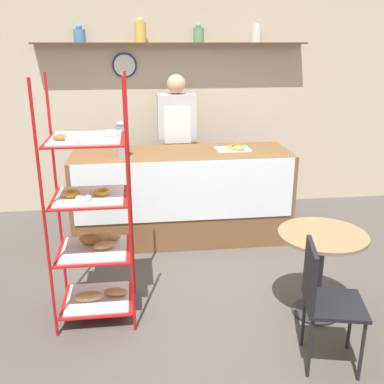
% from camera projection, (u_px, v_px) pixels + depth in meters
% --- Properties ---
extents(ground_plane, '(14.00, 14.00, 0.00)m').
position_uv_depth(ground_plane, '(199.00, 304.00, 3.77)').
color(ground_plane, '#4C4742').
extents(back_wall, '(10.00, 0.30, 2.70)m').
position_uv_depth(back_wall, '(172.00, 102.00, 5.66)').
color(back_wall, beige).
rests_on(back_wall, ground_plane).
extents(display_counter, '(2.32, 0.79, 0.98)m').
position_uv_depth(display_counter, '(182.00, 195.00, 4.92)').
color(display_counter, brown).
rests_on(display_counter, ground_plane).
extents(pastry_rack, '(0.60, 0.57, 1.89)m').
position_uv_depth(pastry_rack, '(93.00, 224.00, 3.41)').
color(pastry_rack, '#B71414').
rests_on(pastry_rack, ground_plane).
extents(person_worker, '(0.45, 0.23, 1.74)m').
position_uv_depth(person_worker, '(177.00, 142.00, 5.38)').
color(person_worker, '#282833').
rests_on(person_worker, ground_plane).
extents(cafe_table, '(0.68, 0.68, 0.70)m').
position_uv_depth(cafe_table, '(321.00, 254.00, 3.48)').
color(cafe_table, '#262628').
rests_on(cafe_table, ground_plane).
extents(cafe_chair, '(0.46, 0.46, 0.87)m').
position_uv_depth(cafe_chair, '(323.00, 293.00, 2.94)').
color(cafe_chair, black).
rests_on(cafe_chair, ground_plane).
extents(coffee_carafe, '(0.12, 0.12, 0.36)m').
position_uv_depth(coffee_carafe, '(122.00, 140.00, 4.52)').
color(coffee_carafe, gray).
rests_on(coffee_carafe, display_counter).
extents(donut_tray_counter, '(0.37, 0.26, 0.05)m').
position_uv_depth(donut_tray_counter, '(235.00, 148.00, 4.88)').
color(donut_tray_counter, silver).
rests_on(donut_tray_counter, display_counter).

